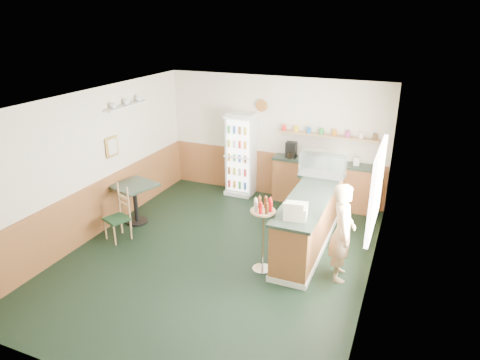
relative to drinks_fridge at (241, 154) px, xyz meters
The scene contains 13 objects.
ground 2.98m from the drinks_fridge, 75.55° to the right, with size 6.00×6.00×0.00m, color black.
room_envelope 2.15m from the drinks_fridge, 76.57° to the right, with size 5.04×6.02×2.72m.
service_counter 2.69m from the drinks_fridge, 39.01° to the right, with size 0.68×3.01×1.01m.
back_counter 1.94m from the drinks_fridge, ahead, with size 2.24×0.42×1.69m.
drinks_fridge is the anchor object (origin of this frame).
display_case 2.26m from the drinks_fridge, 23.48° to the right, with size 0.86×0.45×0.49m.
cash_register 3.44m from the drinks_fridge, 53.26° to the right, with size 0.34×0.36×0.20m, color beige.
shopkeeper 3.77m from the drinks_fridge, 42.96° to the right, with size 0.53×0.38×1.60m, color tan.
condiment_stand 3.25m from the drinks_fridge, 61.32° to the right, with size 0.40×0.40×1.25m.
newspaper_rack 2.21m from the drinks_fridge, 38.71° to the right, with size 0.09×0.41×0.66m.
cafe_table 2.61m from the drinks_fridge, 121.26° to the right, with size 0.93×0.93×0.82m.
cafe_chair 3.12m from the drinks_fridge, 113.86° to the right, with size 0.50×0.51×1.04m.
dog_doorstop 2.73m from the drinks_fridge, 53.08° to the right, with size 0.20×0.27×0.25m.
Camera 1 is at (2.84, -5.80, 3.94)m, focal length 32.00 mm.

